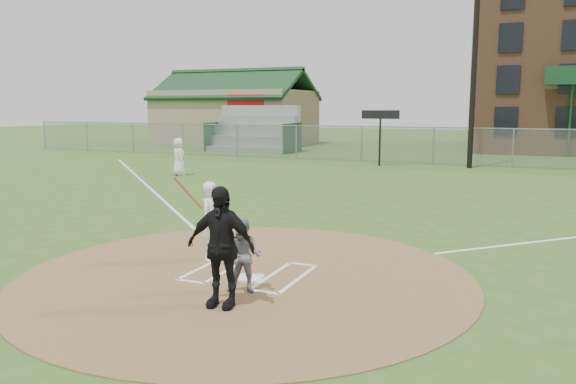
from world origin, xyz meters
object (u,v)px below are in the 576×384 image
at_px(ondeck_player, 179,157).
at_px(umpire, 221,247).
at_px(catcher, 244,256).
at_px(batter_at_plate, 212,221).
at_px(home_plate, 250,278).

bearing_deg(ondeck_player, umpire, 165.32).
bearing_deg(catcher, ondeck_player, 115.81).
bearing_deg(umpire, batter_at_plate, 119.00).
bearing_deg(home_plate, catcher, -70.75).
height_order(home_plate, catcher, catcher).
distance_m(catcher, batter_at_plate, 2.18).
height_order(umpire, ondeck_player, umpire).
xyz_separation_m(home_plate, batter_at_plate, (-1.28, 0.84, 0.80)).
xyz_separation_m(home_plate, ondeck_player, (-10.06, 12.65, 0.82)).
relative_size(home_plate, umpire, 0.23).
distance_m(home_plate, catcher, 0.97).
bearing_deg(catcher, batter_at_plate, 122.69).
xyz_separation_m(home_plate, catcher, (0.25, -0.71, 0.62)).
xyz_separation_m(umpire, ondeck_player, (-10.28, 14.06, -0.12)).
xyz_separation_m(ondeck_player, batter_at_plate, (8.78, -11.81, -0.02)).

